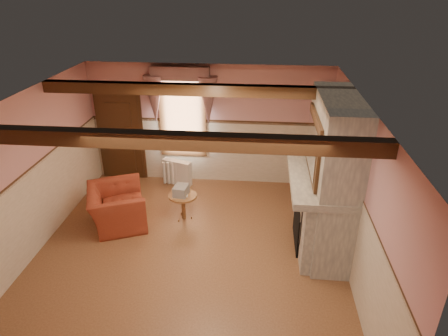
# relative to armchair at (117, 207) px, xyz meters

# --- Properties ---
(floor) EXTENTS (5.50, 6.00, 0.01)m
(floor) POSITION_rel_armchair_xyz_m (1.58, -0.90, -0.39)
(floor) COLOR brown
(floor) RESTS_ON ground
(ceiling) EXTENTS (5.50, 6.00, 0.01)m
(ceiling) POSITION_rel_armchair_xyz_m (1.58, -0.90, 2.41)
(ceiling) COLOR silver
(ceiling) RESTS_ON wall_back
(wall_back) EXTENTS (5.50, 0.02, 2.80)m
(wall_back) POSITION_rel_armchair_xyz_m (1.58, 2.10, 1.01)
(wall_back) COLOR #CA8C8E
(wall_back) RESTS_ON floor
(wall_front) EXTENTS (5.50, 0.02, 2.80)m
(wall_front) POSITION_rel_armchair_xyz_m (1.58, -3.90, 1.01)
(wall_front) COLOR #CA8C8E
(wall_front) RESTS_ON floor
(wall_left) EXTENTS (0.02, 6.00, 2.80)m
(wall_left) POSITION_rel_armchair_xyz_m (-1.17, -0.90, 1.01)
(wall_left) COLOR #CA8C8E
(wall_left) RESTS_ON floor
(wall_right) EXTENTS (0.02, 6.00, 2.80)m
(wall_right) POSITION_rel_armchair_xyz_m (4.33, -0.90, 1.01)
(wall_right) COLOR #CA8C8E
(wall_right) RESTS_ON floor
(wainscot) EXTENTS (5.50, 6.00, 1.50)m
(wainscot) POSITION_rel_armchair_xyz_m (1.58, -0.90, 0.36)
(wainscot) COLOR beige
(wainscot) RESTS_ON floor
(chair_rail) EXTENTS (5.50, 6.00, 0.08)m
(chair_rail) POSITION_rel_armchair_xyz_m (1.58, -0.90, 1.11)
(chair_rail) COLOR black
(chair_rail) RESTS_ON wainscot
(firebox) EXTENTS (0.20, 0.95, 0.90)m
(firebox) POSITION_rel_armchair_xyz_m (3.58, -0.30, 0.06)
(firebox) COLOR black
(firebox) RESTS_ON floor
(armchair) EXTENTS (1.42, 1.51, 0.78)m
(armchair) POSITION_rel_armchair_xyz_m (0.00, 0.00, 0.00)
(armchair) COLOR maroon
(armchair) RESTS_ON floor
(side_table) EXTENTS (0.75, 0.75, 0.55)m
(side_table) POSITION_rel_armchair_xyz_m (1.27, 0.31, -0.11)
(side_table) COLOR brown
(side_table) RESTS_ON floor
(book_stack) EXTENTS (0.30, 0.35, 0.20)m
(book_stack) POSITION_rel_armchair_xyz_m (1.24, 0.31, 0.26)
(book_stack) COLOR #B7AD8C
(book_stack) RESTS_ON side_table
(radiator) EXTENTS (0.72, 0.41, 0.60)m
(radiator) POSITION_rel_armchair_xyz_m (0.84, 1.80, -0.09)
(radiator) COLOR silver
(radiator) RESTS_ON floor
(bowl) EXTENTS (0.34, 0.34, 0.08)m
(bowl) POSITION_rel_armchair_xyz_m (3.83, -0.18, 1.07)
(bowl) COLOR brown
(bowl) RESTS_ON mantel
(mantel_clock) EXTENTS (0.14, 0.24, 0.20)m
(mantel_clock) POSITION_rel_armchair_xyz_m (3.83, 0.50, 1.13)
(mantel_clock) COLOR black
(mantel_clock) RESTS_ON mantel
(oil_lamp) EXTENTS (0.11, 0.11, 0.28)m
(oil_lamp) POSITION_rel_armchair_xyz_m (3.83, 0.04, 1.17)
(oil_lamp) COLOR #D2873B
(oil_lamp) RESTS_ON mantel
(candle_red) EXTENTS (0.06, 0.06, 0.16)m
(candle_red) POSITION_rel_armchair_xyz_m (3.83, -0.65, 1.11)
(candle_red) COLOR #9F1316
(candle_red) RESTS_ON mantel
(jar_yellow) EXTENTS (0.06, 0.06, 0.12)m
(jar_yellow) POSITION_rel_armchair_xyz_m (3.83, -0.61, 1.09)
(jar_yellow) COLOR gold
(jar_yellow) RESTS_ON mantel
(fireplace) EXTENTS (0.85, 2.00, 2.80)m
(fireplace) POSITION_rel_armchair_xyz_m (4.01, -0.30, 1.01)
(fireplace) COLOR gray
(fireplace) RESTS_ON floor
(mantel) EXTENTS (1.05, 2.05, 0.12)m
(mantel) POSITION_rel_armchair_xyz_m (3.83, -0.30, 0.97)
(mantel) COLOR gray
(mantel) RESTS_ON fireplace
(overmantel_mirror) EXTENTS (0.06, 1.44, 1.04)m
(overmantel_mirror) POSITION_rel_armchair_xyz_m (3.64, -0.30, 1.58)
(overmantel_mirror) COLOR silver
(overmantel_mirror) RESTS_ON fireplace
(door) EXTENTS (1.10, 0.10, 2.10)m
(door) POSITION_rel_armchair_xyz_m (-0.52, 2.04, 0.66)
(door) COLOR black
(door) RESTS_ON floor
(window) EXTENTS (1.06, 0.08, 2.02)m
(window) POSITION_rel_armchair_xyz_m (0.98, 2.07, 1.26)
(window) COLOR white
(window) RESTS_ON wall_back
(window_drapes) EXTENTS (1.30, 0.14, 1.40)m
(window_drapes) POSITION_rel_armchair_xyz_m (0.98, 1.98, 1.86)
(window_drapes) COLOR gray
(window_drapes) RESTS_ON wall_back
(ceiling_beam_front) EXTENTS (5.50, 0.18, 0.20)m
(ceiling_beam_front) POSITION_rel_armchair_xyz_m (1.58, -2.10, 2.31)
(ceiling_beam_front) COLOR black
(ceiling_beam_front) RESTS_ON ceiling
(ceiling_beam_back) EXTENTS (5.50, 0.18, 0.20)m
(ceiling_beam_back) POSITION_rel_armchair_xyz_m (1.58, 0.30, 2.31)
(ceiling_beam_back) COLOR black
(ceiling_beam_back) RESTS_ON ceiling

